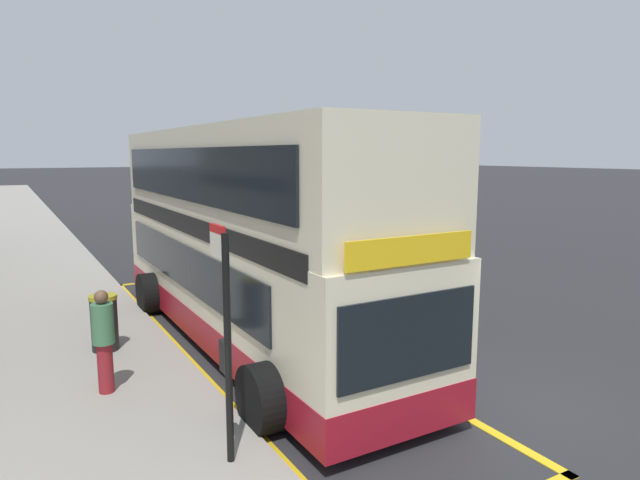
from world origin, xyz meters
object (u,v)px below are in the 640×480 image
Objects in this scene: bus_stop_sign at (225,328)px; parked_car_silver_distant at (196,207)px; pedestrian_waiting_near_sign at (104,337)px; double_decker_bus at (245,243)px; litter_bin at (104,322)px.

parked_car_silver_distant is at bearing 73.39° from bus_stop_sign.
bus_stop_sign is 3.07m from pedestrian_waiting_near_sign.
double_decker_bus is at bearing 28.33° from pedestrian_waiting_near_sign.
parked_car_silver_distant reaches higher than litter_bin.
double_decker_bus is at bearing -105.48° from parked_car_silver_distant.
bus_stop_sign is at bearing -107.47° from parked_car_silver_distant.
parked_car_silver_distant is (7.51, 25.19, -1.03)m from bus_stop_sign.
bus_stop_sign is at bearing -81.92° from litter_bin.
bus_stop_sign reaches higher than parked_car_silver_distant.
bus_stop_sign is 0.69× the size of parked_car_silver_distant.
pedestrian_waiting_near_sign is at bearing -111.66° from parked_car_silver_distant.
bus_stop_sign reaches higher than litter_bin.
double_decker_bus is 9.89× the size of litter_bin.
bus_stop_sign is 1.75× the size of pedestrian_waiting_near_sign.
double_decker_bus is at bearing 64.75° from bus_stop_sign.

